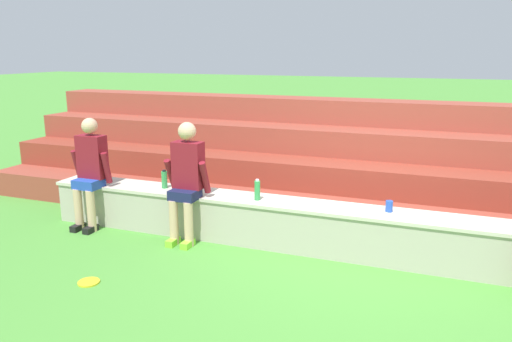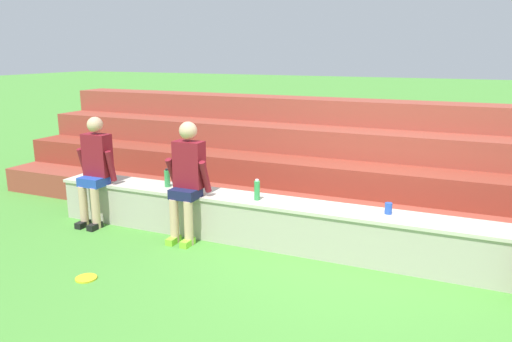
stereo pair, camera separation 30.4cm
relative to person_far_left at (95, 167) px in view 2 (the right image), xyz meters
name	(u,v)px [view 2 (the right image)]	position (x,y,z in m)	size (l,w,h in m)	color
ground_plane	(343,265)	(3.42, 0.02, -0.80)	(80.00, 80.00, 0.00)	#4C9338
stone_seating_wall	(349,233)	(3.42, 0.26, -0.50)	(8.03, 0.51, 0.56)	#B7AF9E
brick_bleachers	(381,171)	(3.42, 2.22, -0.22)	(11.90, 2.50, 1.56)	#974031
person_far_left	(95,167)	(0.00, 0.00, 0.00)	(0.55, 0.48, 1.47)	#DBAD89
person_left_of_center	(187,177)	(1.44, 0.00, 0.01)	(0.55, 0.48, 1.49)	#DBAD89
water_bottle_mid_left	(167,178)	(0.96, 0.27, -0.12)	(0.07, 0.07, 0.24)	green
water_bottle_near_right	(257,190)	(2.29, 0.20, -0.11)	(0.07, 0.07, 0.26)	green
plastic_cup_middle	(388,208)	(3.83, 0.31, -0.17)	(0.08, 0.08, 0.13)	blue
frisbee	(86,278)	(1.05, -1.41, -0.79)	(0.22, 0.22, 0.02)	yellow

